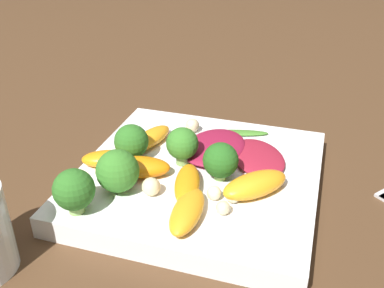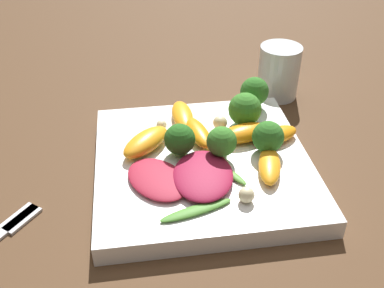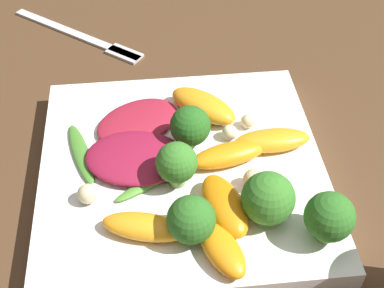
# 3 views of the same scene
# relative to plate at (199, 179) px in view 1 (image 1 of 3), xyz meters

# --- Properties ---
(ground_plane) EXTENTS (2.40, 2.40, 0.00)m
(ground_plane) POSITION_rel_plate_xyz_m (0.00, 0.00, -0.01)
(ground_plane) COLOR #4C331E
(plate) EXTENTS (0.26, 0.26, 0.02)m
(plate) POSITION_rel_plate_xyz_m (0.00, 0.00, 0.00)
(plate) COLOR white
(plate) RESTS_ON ground_plane
(radicchio_leaf_0) EXTENTS (0.10, 0.09, 0.01)m
(radicchio_leaf_0) POSITION_rel_plate_xyz_m (0.04, -0.06, 0.02)
(radicchio_leaf_0) COLOR maroon
(radicchio_leaf_0) RESTS_ON plate
(radicchio_leaf_1) EXTENTS (0.10, 0.08, 0.01)m
(radicchio_leaf_1) POSITION_rel_plate_xyz_m (0.04, -0.01, 0.02)
(radicchio_leaf_1) COLOR maroon
(radicchio_leaf_1) RESTS_ON plate
(orange_segment_0) EXTENTS (0.07, 0.03, 0.02)m
(orange_segment_0) POSITION_rel_plate_xyz_m (-0.08, -0.01, 0.02)
(orange_segment_0) COLOR orange
(orange_segment_0) RESTS_ON plate
(orange_segment_1) EXTENTS (0.08, 0.07, 0.02)m
(orange_segment_1) POSITION_rel_plate_xyz_m (-0.03, -0.07, 0.02)
(orange_segment_1) COLOR orange
(orange_segment_1) RESTS_ON plate
(orange_segment_2) EXTENTS (0.07, 0.04, 0.02)m
(orange_segment_2) POSITION_rel_plate_xyz_m (0.04, 0.07, 0.02)
(orange_segment_2) COLOR orange
(orange_segment_2) RESTS_ON plate
(orange_segment_3) EXTENTS (0.05, 0.07, 0.02)m
(orange_segment_3) POSITION_rel_plate_xyz_m (-0.03, 0.06, 0.02)
(orange_segment_3) COLOR orange
(orange_segment_3) RESTS_ON plate
(orange_segment_4) EXTENTS (0.05, 0.06, 0.02)m
(orange_segment_4) POSITION_rel_plate_xyz_m (-0.02, 0.10, 0.02)
(orange_segment_4) COLOR orange
(orange_segment_4) RESTS_ON plate
(orange_segment_5) EXTENTS (0.08, 0.04, 0.02)m
(orange_segment_5) POSITION_rel_plate_xyz_m (-0.04, 0.00, 0.02)
(orange_segment_5) COLOR orange
(orange_segment_5) RESTS_ON plate
(broccoli_floret_0) EXTENTS (0.04, 0.04, 0.04)m
(broccoli_floret_0) POSITION_rel_plate_xyz_m (0.01, 0.02, 0.04)
(broccoli_floret_0) COLOR #7A9E51
(broccoli_floret_0) RESTS_ON plate
(broccoli_floret_1) EXTENTS (0.04, 0.04, 0.05)m
(broccoli_floret_1) POSITION_rel_plate_xyz_m (-0.06, 0.07, 0.04)
(broccoli_floret_1) COLOR #7A9E51
(broccoli_floret_1) RESTS_ON plate
(broccoli_floret_2) EXTENTS (0.04, 0.04, 0.05)m
(broccoli_floret_2) POSITION_rel_plate_xyz_m (-0.11, 0.09, 0.04)
(broccoli_floret_2) COLOR #84AD5B
(broccoli_floret_2) RESTS_ON plate
(broccoli_floret_3) EXTENTS (0.04, 0.04, 0.04)m
(broccoli_floret_3) POSITION_rel_plate_xyz_m (-0.00, 0.08, 0.03)
(broccoli_floret_3) COLOR #7A9E51
(broccoli_floret_3) RESTS_ON plate
(broccoli_floret_4) EXTENTS (0.04, 0.04, 0.04)m
(broccoli_floret_4) POSITION_rel_plate_xyz_m (-0.01, -0.03, 0.03)
(broccoli_floret_4) COLOR #84AD5B
(broccoli_floret_4) RESTS_ON plate
(arugula_sprig_0) EXTENTS (0.04, 0.08, 0.01)m
(arugula_sprig_0) POSITION_rel_plate_xyz_m (0.09, -0.02, 0.01)
(arugula_sprig_0) COLOR #47842D
(arugula_sprig_0) RESTS_ON plate
(arugula_sprig_1) EXTENTS (0.06, 0.04, 0.01)m
(arugula_sprig_1) POSITION_rel_plate_xyz_m (0.03, 0.02, 0.01)
(arugula_sprig_1) COLOR #518E33
(arugula_sprig_1) RESTS_ON plate
(macadamia_nut_0) EXTENTS (0.02, 0.02, 0.02)m
(macadamia_nut_0) POSITION_rel_plate_xyz_m (-0.06, 0.03, 0.02)
(macadamia_nut_0) COLOR beige
(macadamia_nut_0) RESTS_ON plate
(macadamia_nut_1) EXTENTS (0.02, 0.02, 0.02)m
(macadamia_nut_1) POSITION_rel_plate_xyz_m (0.08, 0.03, 0.02)
(macadamia_nut_1) COLOR beige
(macadamia_nut_1) RESTS_ON plate
(macadamia_nut_2) EXTENTS (0.01, 0.01, 0.01)m
(macadamia_nut_2) POSITION_rel_plate_xyz_m (-0.05, -0.05, 0.02)
(macadamia_nut_2) COLOR beige
(macadamia_nut_2) RESTS_ON plate
(macadamia_nut_3) EXTENTS (0.01, 0.01, 0.01)m
(macadamia_nut_3) POSITION_rel_plate_xyz_m (-0.05, -0.03, 0.02)
(macadamia_nut_3) COLOR beige
(macadamia_nut_3) RESTS_ON plate
(macadamia_nut_4) EXTENTS (0.01, 0.01, 0.01)m
(macadamia_nut_4) POSITION_rel_plate_xyz_m (-0.07, -0.04, 0.02)
(macadamia_nut_4) COLOR beige
(macadamia_nut_4) RESTS_ON plate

